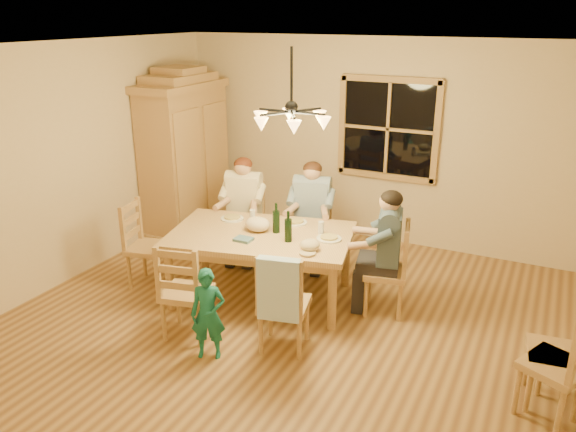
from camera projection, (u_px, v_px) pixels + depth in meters
The scene contains 31 objects.
floor at pixel (291, 318), 5.81m from camera, with size 5.50×5.50×0.00m, color brown.
ceiling at pixel (292, 46), 4.88m from camera, with size 5.50×5.00×0.02m, color white.
wall_back at pixel (373, 142), 7.45m from camera, with size 5.50×0.02×2.70m, color beige.
wall_left at pixel (78, 162), 6.49m from camera, with size 0.02×5.00×2.70m, color beige.
window at pixel (388, 129), 7.27m from camera, with size 1.30×0.06×1.30m.
chandelier at pixel (291, 118), 5.10m from camera, with size 0.77×0.68×0.71m.
armoire at pixel (185, 159), 7.80m from camera, with size 0.66×1.40×2.30m.
dining_table at pixel (261, 241), 6.02m from camera, with size 2.13×1.57×0.76m.
chair_far_left at pixel (245, 237), 7.08m from camera, with size 0.52×0.51×0.99m.
chair_far_right at pixel (311, 243), 6.89m from camera, with size 0.52×0.51×0.99m.
chair_near_left at pixel (188, 306), 5.42m from camera, with size 0.52×0.51×0.99m.
chair_near_right at pixel (284, 318), 5.21m from camera, with size 0.52×0.51×0.99m.
chair_end_left at pixel (150, 260), 6.44m from camera, with size 0.51×0.52×0.99m.
chair_end_right at pixel (384, 285), 5.85m from camera, with size 0.51×0.52×0.99m.
adult_woman at pixel (244, 197), 6.89m from camera, with size 0.46×0.49×0.87m.
adult_plaid_man at pixel (312, 202), 6.71m from camera, with size 0.46×0.49×0.87m.
adult_slate_man at pixel (388, 237), 5.67m from camera, with size 0.49×0.46×0.87m.
towel at pixel (279, 290), 4.90m from camera, with size 0.38×0.10×0.58m, color #ADCAEB.
wine_bottle_a at pixel (276, 218), 5.95m from camera, with size 0.08×0.08×0.33m, color black.
wine_bottle_b at pixel (288, 226), 5.72m from camera, with size 0.08×0.08×0.33m, color black.
plate_woman at pixel (232, 219), 6.38m from camera, with size 0.26×0.26×0.02m, color white.
plate_plaid at pixel (296, 222), 6.26m from camera, with size 0.26×0.26×0.02m, color white.
plate_slate at pixel (329, 239), 5.81m from camera, with size 0.26×0.26×0.02m, color white.
wine_glass_a at pixel (253, 216), 6.28m from camera, with size 0.06×0.06×0.14m, color silver.
wine_glass_b at pixel (321, 228), 5.94m from camera, with size 0.06×0.06×0.14m, color silver.
cap at pixel (310, 245), 5.54m from camera, with size 0.20×0.20×0.11m, color tan.
napkin at pixel (243, 239), 5.78m from camera, with size 0.18×0.14×0.03m, color slate.
cloth_bundle at pixel (257, 224), 6.02m from camera, with size 0.28×0.22×0.15m, color #CBB393.
child at pixel (208, 314), 5.03m from camera, with size 0.32×0.21×0.87m, color #17685E.
chair_spare_front at pixel (551, 383), 4.31m from camera, with size 0.57×0.58×0.99m.
chair_spare_back at pixel (552, 370), 4.46m from camera, with size 0.47×0.49×0.99m.
Camera 1 is at (2.23, -4.58, 2.99)m, focal length 35.00 mm.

